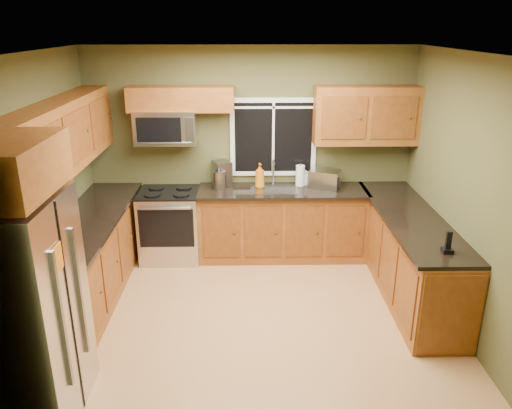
{
  "coord_description": "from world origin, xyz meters",
  "views": [
    {
      "loc": [
        -0.04,
        -4.58,
        2.95
      ],
      "look_at": [
        0.05,
        0.35,
        1.15
      ],
      "focal_mm": 35.0,
      "sensor_mm": 36.0,
      "label": 1
    }
  ],
  "objects_px": {
    "coffee_maker": "(222,175)",
    "soap_bottle_b": "(304,177)",
    "toaster_oven": "(325,179)",
    "refrigerator": "(23,312)",
    "microwave": "(166,127)",
    "range": "(170,225)",
    "cordless_phone": "(448,246)",
    "soap_bottle_a": "(260,176)",
    "paper_towel_roll": "(300,175)",
    "kettle": "(219,179)"
  },
  "relations": [
    {
      "from": "coffee_maker",
      "to": "soap_bottle_b",
      "type": "height_order",
      "value": "coffee_maker"
    },
    {
      "from": "soap_bottle_b",
      "to": "toaster_oven",
      "type": "bearing_deg",
      "value": -26.54
    },
    {
      "from": "refrigerator",
      "to": "microwave",
      "type": "height_order",
      "value": "microwave"
    },
    {
      "from": "range",
      "to": "cordless_phone",
      "type": "xyz_separation_m",
      "value": [
        2.86,
        -1.88,
        0.54
      ]
    },
    {
      "from": "refrigerator",
      "to": "soap_bottle_a",
      "type": "distance_m",
      "value": 3.42
    },
    {
      "from": "toaster_oven",
      "to": "paper_towel_roll",
      "type": "bearing_deg",
      "value": 162.04
    },
    {
      "from": "kettle",
      "to": "soap_bottle_b",
      "type": "xyz_separation_m",
      "value": [
        1.1,
        0.16,
        -0.03
      ]
    },
    {
      "from": "soap_bottle_b",
      "to": "cordless_phone",
      "type": "height_order",
      "value": "cordless_phone"
    },
    {
      "from": "range",
      "to": "cordless_phone",
      "type": "relative_size",
      "value": 4.4
    },
    {
      "from": "range",
      "to": "kettle",
      "type": "relative_size",
      "value": 3.18
    },
    {
      "from": "coffee_maker",
      "to": "soap_bottle_b",
      "type": "xyz_separation_m",
      "value": [
        1.07,
        0.04,
        -0.05
      ]
    },
    {
      "from": "coffee_maker",
      "to": "paper_towel_roll",
      "type": "xyz_separation_m",
      "value": [
        1.02,
        0.01,
        -0.02
      ]
    },
    {
      "from": "refrigerator",
      "to": "soap_bottle_b",
      "type": "distance_m",
      "value": 3.85
    },
    {
      "from": "range",
      "to": "refrigerator",
      "type": "bearing_deg",
      "value": -103.97
    },
    {
      "from": "paper_towel_roll",
      "to": "coffee_maker",
      "type": "bearing_deg",
      "value": -179.51
    },
    {
      "from": "refrigerator",
      "to": "cordless_phone",
      "type": "bearing_deg",
      "value": 14.06
    },
    {
      "from": "kettle",
      "to": "soap_bottle_b",
      "type": "bearing_deg",
      "value": 8.26
    },
    {
      "from": "toaster_oven",
      "to": "coffee_maker",
      "type": "xyz_separation_m",
      "value": [
        -1.33,
        0.09,
        0.04
      ]
    },
    {
      "from": "microwave",
      "to": "range",
      "type": "bearing_deg",
      "value": -89.98
    },
    {
      "from": "refrigerator",
      "to": "range",
      "type": "relative_size",
      "value": 1.92
    },
    {
      "from": "microwave",
      "to": "paper_towel_roll",
      "type": "xyz_separation_m",
      "value": [
        1.7,
        0.04,
        -0.65
      ]
    },
    {
      "from": "kettle",
      "to": "soap_bottle_b",
      "type": "height_order",
      "value": "kettle"
    },
    {
      "from": "range",
      "to": "microwave",
      "type": "distance_m",
      "value": 1.27
    },
    {
      "from": "microwave",
      "to": "kettle",
      "type": "relative_size",
      "value": 2.58
    },
    {
      "from": "toaster_oven",
      "to": "coffee_maker",
      "type": "distance_m",
      "value": 1.33
    },
    {
      "from": "refrigerator",
      "to": "paper_towel_roll",
      "type": "xyz_separation_m",
      "value": [
        2.39,
        2.95,
        0.18
      ]
    },
    {
      "from": "toaster_oven",
      "to": "paper_towel_roll",
      "type": "relative_size",
      "value": 1.53
    },
    {
      "from": "toaster_oven",
      "to": "soap_bottle_b",
      "type": "relative_size",
      "value": 2.21
    },
    {
      "from": "toaster_oven",
      "to": "soap_bottle_a",
      "type": "bearing_deg",
      "value": 178.69
    },
    {
      "from": "soap_bottle_b",
      "to": "kettle",
      "type": "bearing_deg",
      "value": -171.74
    },
    {
      "from": "kettle",
      "to": "cordless_phone",
      "type": "height_order",
      "value": "kettle"
    },
    {
      "from": "range",
      "to": "soap_bottle_b",
      "type": "height_order",
      "value": "soap_bottle_b"
    },
    {
      "from": "refrigerator",
      "to": "toaster_oven",
      "type": "distance_m",
      "value": 3.92
    },
    {
      "from": "range",
      "to": "paper_towel_roll",
      "type": "bearing_deg",
      "value": 5.93
    },
    {
      "from": "toaster_oven",
      "to": "soap_bottle_a",
      "type": "height_order",
      "value": "soap_bottle_a"
    },
    {
      "from": "kettle",
      "to": "coffee_maker",
      "type": "bearing_deg",
      "value": 75.84
    },
    {
      "from": "paper_towel_roll",
      "to": "cordless_phone",
      "type": "relative_size",
      "value": 1.4
    },
    {
      "from": "microwave",
      "to": "soap_bottle_a",
      "type": "height_order",
      "value": "microwave"
    },
    {
      "from": "microwave",
      "to": "coffee_maker",
      "type": "xyz_separation_m",
      "value": [
        0.68,
        0.03,
        -0.64
      ]
    },
    {
      "from": "microwave",
      "to": "paper_towel_roll",
      "type": "distance_m",
      "value": 1.82
    },
    {
      "from": "refrigerator",
      "to": "range",
      "type": "distance_m",
      "value": 2.89
    },
    {
      "from": "microwave",
      "to": "toaster_oven",
      "type": "bearing_deg",
      "value": -1.7
    },
    {
      "from": "range",
      "to": "toaster_oven",
      "type": "bearing_deg",
      "value": 2.19
    },
    {
      "from": "toaster_oven",
      "to": "cordless_phone",
      "type": "height_order",
      "value": "toaster_oven"
    },
    {
      "from": "refrigerator",
      "to": "soap_bottle_a",
      "type": "height_order",
      "value": "refrigerator"
    },
    {
      "from": "paper_towel_roll",
      "to": "soap_bottle_b",
      "type": "relative_size",
      "value": 1.45
    },
    {
      "from": "soap_bottle_a",
      "to": "cordless_phone",
      "type": "distance_m",
      "value": 2.6
    },
    {
      "from": "microwave",
      "to": "toaster_oven",
      "type": "xyz_separation_m",
      "value": [
        2.01,
        -0.06,
        -0.67
      ]
    },
    {
      "from": "refrigerator",
      "to": "kettle",
      "type": "xyz_separation_m",
      "value": [
        1.34,
        2.82,
        0.18
      ]
    },
    {
      "from": "refrigerator",
      "to": "toaster_oven",
      "type": "bearing_deg",
      "value": 46.54
    }
  ]
}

